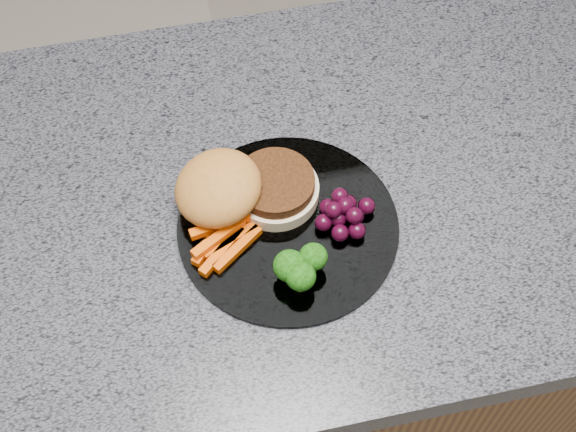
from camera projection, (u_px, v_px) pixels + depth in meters
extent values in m
plane|color=#ADA191|center=(303.00, 419.00, 1.74)|extent=(4.00, 4.00, 0.00)
cube|color=brown|center=(307.00, 338.00, 1.37)|extent=(1.20, 0.60, 0.86)
cube|color=#53535E|center=(315.00, 191.00, 0.99)|extent=(1.20, 0.60, 0.04)
cylinder|color=white|center=(288.00, 226.00, 0.94)|extent=(0.26, 0.26, 0.01)
cylinder|color=beige|center=(276.00, 191.00, 0.95)|extent=(0.11, 0.11, 0.02)
cylinder|color=#48210D|center=(275.00, 183.00, 0.94)|extent=(0.10, 0.10, 0.02)
ellipsoid|color=#AE612B|center=(218.00, 191.00, 0.93)|extent=(0.11, 0.11, 0.06)
cube|color=#DF5003|center=(220.00, 234.00, 0.92)|extent=(0.07, 0.05, 0.01)
cube|color=#DF5003|center=(231.00, 240.00, 0.92)|extent=(0.07, 0.04, 0.01)
cube|color=#DF5003|center=(222.00, 251.00, 0.91)|extent=(0.06, 0.06, 0.01)
cube|color=#DF5003|center=(220.00, 225.00, 0.92)|extent=(0.07, 0.02, 0.01)
cube|color=#DF5003|center=(218.00, 237.00, 0.91)|extent=(0.07, 0.05, 0.01)
cube|color=#DF5003|center=(238.00, 249.00, 0.91)|extent=(0.06, 0.05, 0.01)
cube|color=#DF5003|center=(212.00, 240.00, 0.92)|extent=(0.06, 0.06, 0.01)
cylinder|color=olive|center=(290.00, 274.00, 0.89)|extent=(0.01, 0.01, 0.02)
ellipsoid|color=#103807|center=(290.00, 266.00, 0.88)|extent=(0.04, 0.04, 0.03)
cylinder|color=olive|center=(313.00, 265.00, 0.90)|extent=(0.01, 0.01, 0.02)
ellipsoid|color=#103807|center=(313.00, 257.00, 0.88)|extent=(0.03, 0.03, 0.03)
cylinder|color=olive|center=(300.00, 284.00, 0.89)|extent=(0.01, 0.01, 0.02)
ellipsoid|color=#103807|center=(301.00, 276.00, 0.87)|extent=(0.03, 0.03, 0.03)
sphere|color=black|center=(339.00, 219.00, 0.93)|extent=(0.02, 0.02, 0.02)
sphere|color=black|center=(355.00, 216.00, 0.93)|extent=(0.02, 0.02, 0.02)
sphere|color=black|center=(348.00, 203.00, 0.94)|extent=(0.02, 0.02, 0.02)
sphere|color=black|center=(328.00, 207.00, 0.94)|extent=(0.02, 0.02, 0.02)
sphere|color=black|center=(324.00, 223.00, 0.93)|extent=(0.02, 0.02, 0.02)
sphere|color=black|center=(340.00, 233.00, 0.92)|extent=(0.02, 0.02, 0.02)
sphere|color=black|center=(357.00, 231.00, 0.92)|extent=(0.02, 0.02, 0.02)
sphere|color=black|center=(367.00, 206.00, 0.94)|extent=(0.02, 0.02, 0.02)
sphere|color=black|center=(345.00, 205.00, 0.92)|extent=(0.02, 0.02, 0.02)
sphere|color=black|center=(334.00, 210.00, 0.92)|extent=(0.02, 0.02, 0.02)
sphere|color=black|center=(354.00, 215.00, 0.91)|extent=(0.02, 0.02, 0.02)
sphere|color=black|center=(340.00, 196.00, 0.93)|extent=(0.02, 0.02, 0.02)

